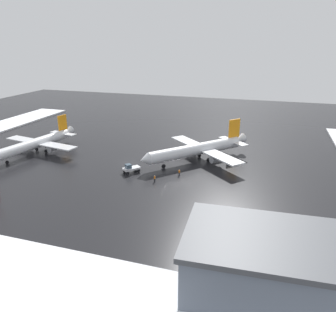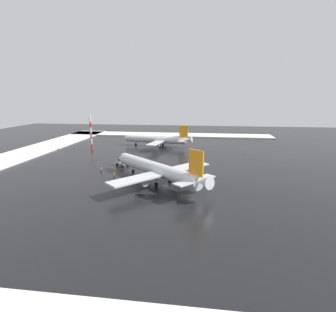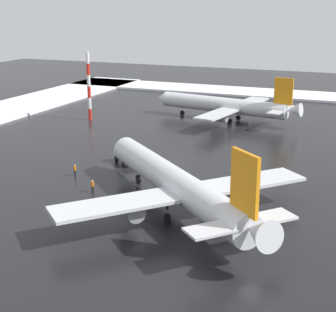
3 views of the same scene
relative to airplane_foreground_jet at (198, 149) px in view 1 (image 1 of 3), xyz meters
The scene contains 7 objects.
ground_plane 20.76m from the airplane_foreground_jet, 157.72° to the right, with size 240.00×240.00×0.00m, color black.
airplane_foreground_jet is the anchor object (origin of this frame).
airplane_parked_starboard 50.64m from the airplane_foreground_jet, behind, with size 27.57×32.99×9.83m.
pushback_tug 21.07m from the airplane_foreground_jet, 136.56° to the right, with size 4.68×4.91×2.50m.
ground_crew_by_nose_gear 13.01m from the airplane_foreground_jet, 99.94° to the right, with size 0.36×0.36×1.71m.
ground_crew_near_tug 19.70m from the airplane_foreground_jet, 111.07° to the right, with size 0.36×0.36×1.71m.
cargo_hangar 53.87m from the airplane_foreground_jet, 66.40° to the right, with size 25.80×16.37×8.80m.
Camera 1 is at (37.63, -81.40, 33.57)m, focal length 35.00 mm.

